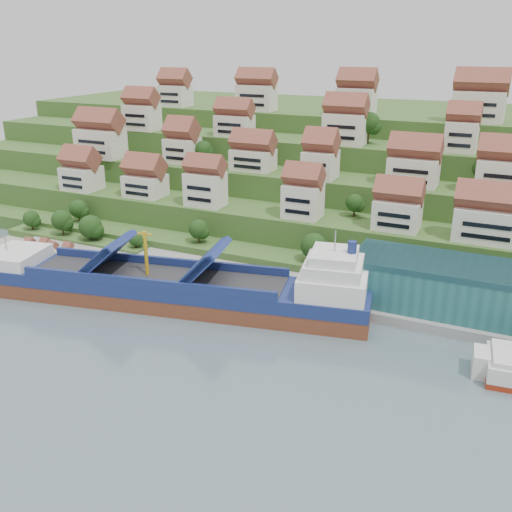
% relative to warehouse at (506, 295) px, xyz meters
% --- Properties ---
extents(ground, '(300.00, 300.00, 0.00)m').
position_rel_warehouse_xyz_m(ground, '(-52.00, -17.00, -7.20)').
color(ground, slate).
rests_on(ground, ground).
extents(quay, '(180.00, 14.00, 2.20)m').
position_rel_warehouse_xyz_m(quay, '(-32.00, -2.00, -6.10)').
color(quay, gray).
rests_on(quay, ground).
extents(pebble_beach, '(45.00, 20.00, 1.00)m').
position_rel_warehouse_xyz_m(pebble_beach, '(-110.00, -5.00, -6.70)').
color(pebble_beach, gray).
rests_on(pebble_beach, ground).
extents(hillside, '(260.00, 128.00, 31.00)m').
position_rel_warehouse_xyz_m(hillside, '(-52.00, 86.55, 3.46)').
color(hillside, '#2D4C1E').
rests_on(hillside, ground).
extents(hillside_village, '(159.40, 64.24, 28.99)m').
position_rel_warehouse_xyz_m(hillside_village, '(-50.36, 43.26, 17.17)').
color(hillside_village, silver).
rests_on(hillside_village, ground).
extents(hillside_trees, '(145.02, 62.74, 31.05)m').
position_rel_warehouse_xyz_m(hillside_trees, '(-66.52, 25.28, 8.27)').
color(hillside_trees, '#1F4216').
rests_on(hillside_trees, ground).
extents(warehouse, '(60.00, 15.00, 10.00)m').
position_rel_warehouse_xyz_m(warehouse, '(0.00, 0.00, 0.00)').
color(warehouse, '#235F61').
rests_on(warehouse, quay).
extents(flagpole, '(1.28, 0.16, 8.00)m').
position_rel_warehouse_xyz_m(flagpole, '(-33.89, -7.00, -0.32)').
color(flagpole, gray).
rests_on(flagpole, quay).
extents(beach_huts, '(14.40, 3.70, 2.20)m').
position_rel_warehouse_xyz_m(beach_huts, '(-112.00, -6.25, -5.10)').
color(beach_huts, white).
rests_on(beach_huts, pebble_beach).
extents(cargo_ship, '(87.94, 29.71, 19.40)m').
position_rel_warehouse_xyz_m(cargo_ship, '(-64.31, -17.88, -3.59)').
color(cargo_ship, brown).
rests_on(cargo_ship, ground).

